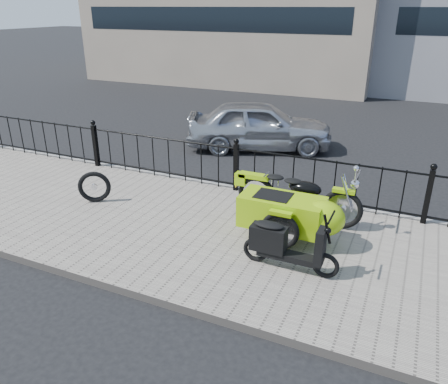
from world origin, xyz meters
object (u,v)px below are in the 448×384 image
at_px(sedan_car, 259,125).
at_px(spare_tire, 94,187).
at_px(scooter, 284,245).
at_px(motorcycle_sidecar, 295,210).

bearing_deg(sedan_car, spare_tire, 140.66).
height_order(scooter, spare_tire, scooter).
height_order(motorcycle_sidecar, spare_tire, motorcycle_sidecar).
bearing_deg(sedan_car, scooter, -178.21).
distance_m(spare_tire, sedan_car, 5.03).
relative_size(motorcycle_sidecar, spare_tire, 3.74).
bearing_deg(spare_tire, sedan_car, 72.44).
bearing_deg(scooter, spare_tire, 169.94).
bearing_deg(sedan_car, motorcycle_sidecar, -175.09).
relative_size(motorcycle_sidecar, scooter, 1.64).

